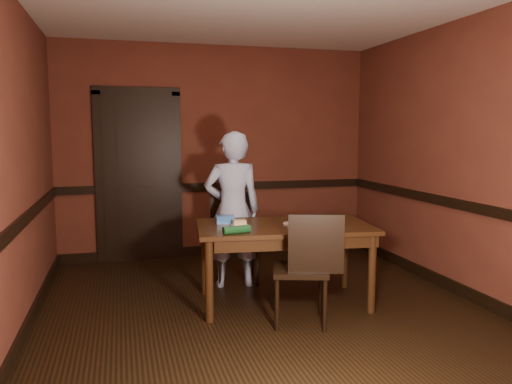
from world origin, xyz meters
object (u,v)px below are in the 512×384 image
dining_table (284,264)px  person (233,210)px  sauce_jar (311,221)px  chair_near (300,267)px  cheese_saucer (239,223)px  chair_far (237,238)px  food_tub (225,219)px  sandwich_plate (296,223)px

dining_table → person: 0.85m
dining_table → sauce_jar: 0.49m
chair_near → person: 1.24m
person → sauce_jar: bearing=129.5°
cheese_saucer → sauce_jar: bearing=-18.9°
cheese_saucer → person: bearing=83.5°
chair_far → sauce_jar: 1.09m
cheese_saucer → food_tub: 0.17m
sandwich_plate → person: bearing=122.5°
chair_far → sauce_jar: size_ratio=10.49×
dining_table → sandwich_plate: bearing=-18.3°
cheese_saucer → food_tub: (-0.11, 0.14, 0.02)m
chair_far → food_tub: (-0.25, -0.57, 0.31)m
chair_near → cheese_saucer: chair_near is taller
cheese_saucer → food_tub: bearing=128.1°
sandwich_plate → sauce_jar: (0.12, -0.09, 0.03)m
dining_table → chair_far: 0.84m
sandwich_plate → food_tub: size_ratio=1.30×
dining_table → sandwich_plate: size_ratio=6.79×
chair_near → sauce_jar: size_ratio=10.51×
sauce_jar → food_tub: bearing=154.5°
person → dining_table: bearing=122.0°
sandwich_plate → cheese_saucer: size_ratio=1.50×
chair_far → chair_near: chair_near is taller
chair_near → sandwich_plate: bearing=-87.4°
dining_table → sandwich_plate: (0.10, -0.05, 0.39)m
sauce_jar → cheese_saucer: sauce_jar is taller
person → chair_near: bearing=109.7°
chair_far → sandwich_plate: size_ratio=4.05×
chair_near → food_tub: chair_near is taller
dining_table → cheese_saucer: 0.58m
chair_far → person: 0.36m
chair_near → food_tub: bearing=-37.9°
chair_near → cheese_saucer: bearing=-38.7°
cheese_saucer → dining_table: bearing=-10.8°
chair_far → person: bearing=-112.3°
chair_near → cheese_saucer: (-0.39, 0.58, 0.29)m
chair_far → person: size_ratio=0.59×
sandwich_plate → dining_table: bearing=155.1°
dining_table → person: (-0.34, 0.65, 0.43)m
cheese_saucer → chair_near: bearing=-56.2°
dining_table → food_tub: bearing=164.1°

